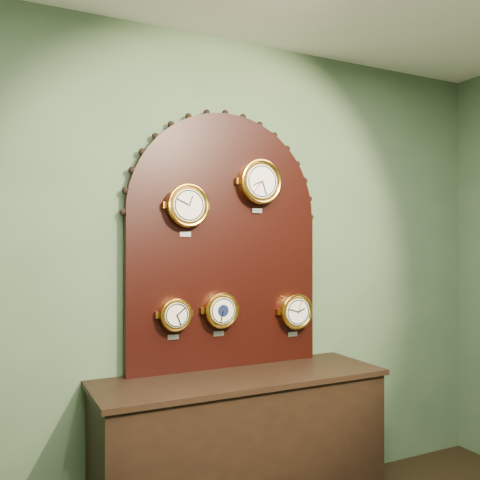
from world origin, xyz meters
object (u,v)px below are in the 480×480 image
display_board (225,232)px  tide_clock (295,311)px  roman_clock (187,206)px  shop_counter (242,453)px  hygrometer (175,314)px  arabic_clock (260,182)px  barometer (221,310)px

display_board → tide_clock: size_ratio=5.64×
display_board → roman_clock: size_ratio=5.15×
tide_clock → roman_clock: bearing=-179.9°
shop_counter → hygrometer: (-0.33, 0.15, 0.77)m
shop_counter → hygrometer: 0.85m
roman_clock → arabic_clock: bearing=-0.1°
arabic_clock → barometer: (-0.25, 0.00, -0.75)m
roman_clock → hygrometer: roman_clock is taller
shop_counter → hygrometer: hygrometer is taller
tide_clock → display_board: bearing=171.6°
roman_clock → barometer: roman_clock is taller
roman_clock → arabic_clock: arabic_clock is taller
shop_counter → display_board: display_board is taller
hygrometer → barometer: barometer is taller
roman_clock → barometer: bearing=0.2°
hygrometer → barometer: 0.28m
hygrometer → barometer: (0.28, -0.00, 0.01)m
shop_counter → display_board: (0.00, 0.22, 1.23)m
roman_clock → tide_clock: bearing=0.1°
roman_clock → arabic_clock: (0.46, -0.00, 0.16)m
roman_clock → hygrometer: size_ratio=1.26×
arabic_clock → display_board: bearing=161.0°
shop_counter → arabic_clock: size_ratio=4.96×
display_board → hygrometer: bearing=-168.9°
roman_clock → hygrometer: (-0.07, 0.00, -0.61)m
hygrometer → tide_clock: 0.78m
arabic_clock → hygrometer: (-0.53, 0.00, -0.76)m
display_board → arabic_clock: (0.20, -0.07, 0.30)m
shop_counter → barometer: 0.79m
barometer → arabic_clock: bearing=-0.3°
shop_counter → tide_clock: bearing=18.9°
arabic_clock → hygrometer: arabic_clock is taller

